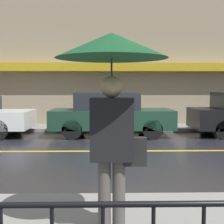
{
  "coord_description": "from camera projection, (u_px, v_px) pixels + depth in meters",
  "views": [
    {
      "loc": [
        -0.98,
        -8.34,
        1.71
      ],
      "look_at": [
        -0.85,
        -1.58,
        1.19
      ],
      "focal_mm": 50.0,
      "sensor_mm": 36.0,
      "label": 1
    }
  ],
  "objects": [
    {
      "name": "lane_marking",
      "position": [
        142.0,
        151.0,
        8.47
      ],
      "size": [
        25.2,
        0.12,
        0.01
      ],
      "color": "gold",
      "rests_on": "ground_plane"
    },
    {
      "name": "building_storefront",
      "position": [
        128.0,
        49.0,
        13.76
      ],
      "size": [
        28.0,
        0.85,
        6.98
      ],
      "color": "gray",
      "rests_on": "ground_plane"
    },
    {
      "name": "car_dark_green",
      "position": [
        111.0,
        114.0,
        11.08
      ],
      "size": [
        4.3,
        1.78,
        1.54
      ],
      "color": "#193828",
      "rests_on": "ground_plane"
    },
    {
      "name": "sidewalk_far",
      "position": [
        129.0,
        127.0,
        13.03
      ],
      "size": [
        28.0,
        1.73,
        0.12
      ],
      "color": "gray",
      "rests_on": "ground_plane"
    },
    {
      "name": "pedestrian",
      "position": [
        112.0,
        72.0,
        3.24
      ],
      "size": [
        1.17,
        1.17,
        2.16
      ],
      "color": "#4C4742",
      "rests_on": "sidewalk_near"
    },
    {
      "name": "ground_plane",
      "position": [
        142.0,
        151.0,
        8.47
      ],
      "size": [
        80.0,
        80.0,
        0.0
      ],
      "primitive_type": "plane",
      "color": "black"
    }
  ]
}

